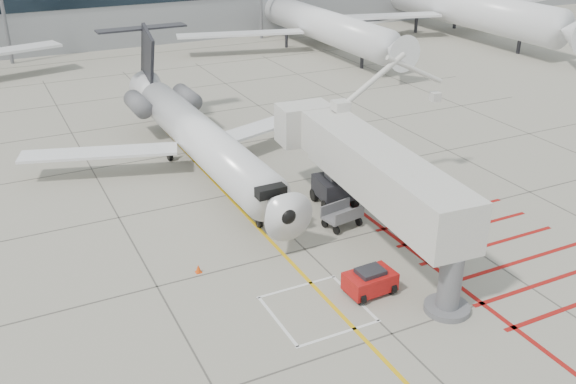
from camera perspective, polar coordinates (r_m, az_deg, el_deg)
ground_plane at (r=31.10m, az=4.97°, el=-8.41°), size 260.00×260.00×0.00m
regional_jet at (r=40.49m, az=-6.77°, el=5.79°), size 23.61×29.59×7.67m
jet_bridge at (r=32.93m, az=8.53°, el=0.53°), size 9.87×18.52×7.16m
pushback_tug at (r=30.47m, az=7.30°, el=-7.80°), size 2.37×1.54×1.35m
baggage_cart at (r=36.07m, az=4.83°, el=-2.13°), size 2.32×1.69×1.34m
ground_power_unit at (r=36.10m, az=11.76°, el=-2.00°), size 2.86×2.28×1.98m
cone_nose at (r=32.28m, az=-7.97°, el=-6.76°), size 0.31×0.31×0.43m
cone_side at (r=37.42m, az=1.41°, el=-1.74°), size 0.32×0.32×0.44m
bg_aircraft_c at (r=78.28m, az=2.33°, el=16.54°), size 32.56×36.17×10.85m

